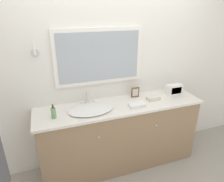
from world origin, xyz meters
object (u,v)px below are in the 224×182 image
object	(u,v)px
sink_basin	(90,109)
picture_frame	(135,92)
soap_bottle	(53,113)
appliance_box	(174,89)

from	to	relation	value
sink_basin	picture_frame	bearing A→B (deg)	14.48
soap_bottle	picture_frame	size ratio (longest dim) A/B	1.17
soap_bottle	picture_frame	bearing A→B (deg)	10.99
sink_basin	picture_frame	distance (m)	0.68
soap_bottle	appliance_box	xyz separation A→B (m)	(1.63, 0.13, 0.00)
sink_basin	soap_bottle	distance (m)	0.42
sink_basin	appliance_box	world-z (taller)	sink_basin
soap_bottle	appliance_box	bearing A→B (deg)	4.51
sink_basin	picture_frame	xyz separation A→B (m)	(0.66, 0.17, 0.05)
sink_basin	picture_frame	size ratio (longest dim) A/B	3.78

